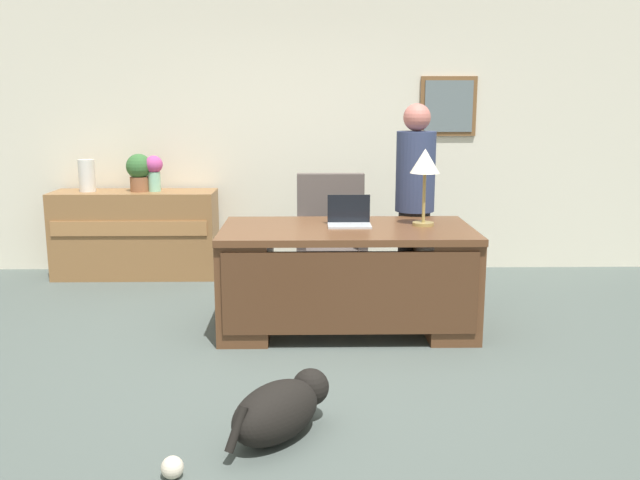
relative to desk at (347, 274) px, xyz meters
The scene contains 13 objects.
ground_plane 0.78m from the desk, 110.64° to the right, with size 12.00×12.00×0.00m, color #4C5651.
back_wall 2.20m from the desk, 96.44° to the left, with size 7.00×0.16×2.70m.
desk is the anchor object (origin of this frame).
credenza 2.56m from the desk, 140.28° to the left, with size 1.56×0.50×0.84m.
armchair 0.99m from the desk, 94.96° to the left, with size 0.60×0.59×1.06m.
person_standing 0.97m from the desk, 46.55° to the left, with size 0.32×0.32×1.67m.
dog_lying 1.78m from the desk, 104.16° to the right, with size 0.59×0.63×0.30m.
laptop 0.42m from the desk, 78.83° to the left, with size 0.32×0.22×0.23m.
desk_lamp 0.99m from the desk, ahead, with size 0.22×0.22×0.57m.
vase_with_flowers 2.48m from the desk, 137.11° to the left, with size 0.17×0.17×0.34m.
vase_empty 2.96m from the desk, 145.75° to the left, with size 0.16×0.16×0.31m, color silver.
potted_plant 2.58m from the desk, 139.32° to the left, with size 0.24×0.24×0.36m.
dog_toy_ball 2.31m from the desk, 113.55° to the right, with size 0.11×0.11×0.11m, color beige.
Camera 1 is at (-0.05, -4.35, 1.70)m, focal length 38.65 mm.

